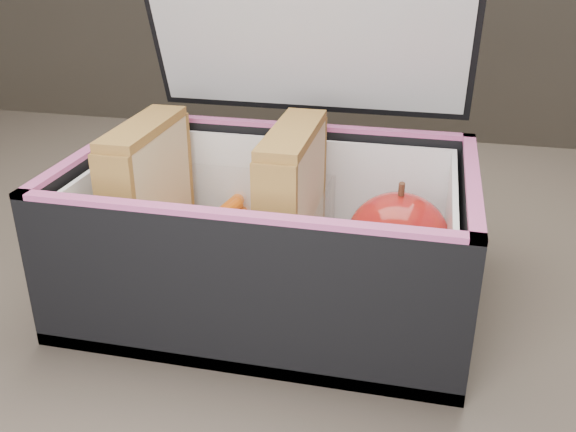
{
  "coord_description": "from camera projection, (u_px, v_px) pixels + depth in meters",
  "views": [
    {
      "loc": [
        0.12,
        -0.43,
        1.01
      ],
      "look_at": [
        0.02,
        -0.01,
        0.81
      ],
      "focal_mm": 40.0,
      "sensor_mm": 36.0,
      "label": 1
    }
  ],
  "objects": [
    {
      "name": "kitchen_table",
      "position": [
        266.0,
        372.0,
        0.55
      ],
      "size": [
        1.2,
        0.8,
        0.75
      ],
      "color": "#51453D",
      "rests_on": "ground"
    },
    {
      "name": "lunch_bag",
      "position": [
        273.0,
        222.0,
        0.47
      ],
      "size": [
        0.28,
        0.25,
        0.28
      ],
      "color": "black",
      "rests_on": "kitchen_table"
    },
    {
      "name": "plastic_tub",
      "position": [
        221.0,
        233.0,
        0.49
      ],
      "size": [
        0.16,
        0.11,
        0.07
      ],
      "primitive_type": null,
      "color": "white",
      "rests_on": "lunch_bag"
    },
    {
      "name": "sandwich_left",
      "position": [
        149.0,
        195.0,
        0.49
      ],
      "size": [
        0.03,
        0.1,
        0.11
      ],
      "color": "tan",
      "rests_on": "plastic_tub"
    },
    {
      "name": "sandwich_right",
      "position": [
        292.0,
        206.0,
        0.46
      ],
      "size": [
        0.03,
        0.11,
        0.12
      ],
      "color": "tan",
      "rests_on": "plastic_tub"
    },
    {
      "name": "carrot_sticks",
      "position": [
        220.0,
        245.0,
        0.5
      ],
      "size": [
        0.05,
        0.14,
        0.03
      ],
      "color": "#E16505",
      "rests_on": "plastic_tub"
    },
    {
      "name": "paper_napkin",
      "position": [
        391.0,
        282.0,
        0.48
      ],
      "size": [
        0.1,
        0.1,
        0.01
      ],
      "primitive_type": "cube",
      "rotation": [
        0.0,
        0.0,
        0.34
      ],
      "color": "white",
      "rests_on": "lunch_bag"
    },
    {
      "name": "red_apple",
      "position": [
        397.0,
        239.0,
        0.46
      ],
      "size": [
        0.08,
        0.08,
        0.08
      ],
      "rotation": [
        0.0,
        0.0,
        0.08
      ],
      "color": "maroon",
      "rests_on": "paper_napkin"
    }
  ]
}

